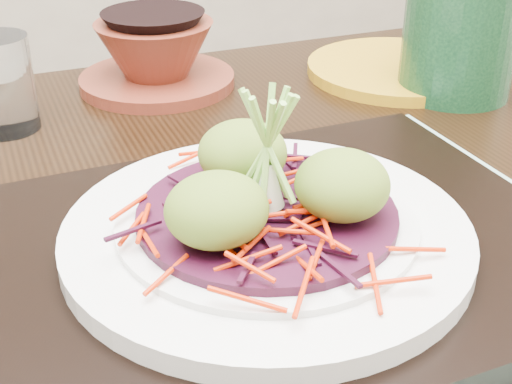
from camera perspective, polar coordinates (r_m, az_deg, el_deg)
name	(u,v)px	position (r m, az deg, el deg)	size (l,w,h in m)	color
dining_table	(231,328)	(0.63, -1.97, -10.83)	(1.28, 0.86, 0.79)	black
placemat	(266,269)	(0.51, 0.84, -6.15)	(0.50, 0.39, 0.00)	#87AE94
serving_tray	(267,255)	(0.50, 0.85, -5.03)	(0.44, 0.33, 0.02)	black
white_plate	(267,232)	(0.49, 0.86, -3.18)	(0.28, 0.28, 0.02)	silver
cabbage_bed	(267,214)	(0.49, 0.88, -1.75)	(0.18, 0.18, 0.01)	#380B21
carrot_julienne	(267,203)	(0.48, 0.88, -0.86)	(0.22, 0.22, 0.01)	red
guacamole_scoops	(268,182)	(0.47, 0.93, 0.83)	(0.15, 0.14, 0.05)	#597723
scallion_garnish	(267,152)	(0.46, 0.92, 3.22)	(0.07, 0.07, 0.10)	#88C64F
water_glass	(0,84)	(0.76, -19.81, 8.12)	(0.07, 0.07, 0.10)	white
terracotta_bowl_set	(156,58)	(0.85, -8.02, 10.58)	(0.23, 0.23, 0.08)	maroon
yellow_plate	(398,69)	(0.90, 11.32, 9.62)	(0.22, 0.22, 0.01)	#AE7D13
green_jar	(460,31)	(0.83, 16.03, 12.31)	(0.12, 0.12, 0.15)	#194822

